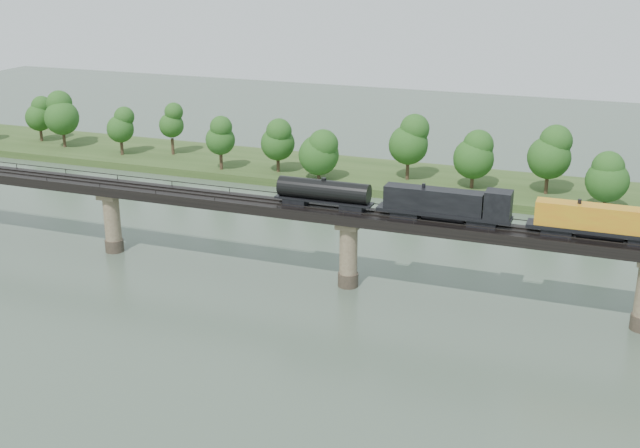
% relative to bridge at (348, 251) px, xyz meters
% --- Properties ---
extents(ground, '(400.00, 400.00, 0.00)m').
position_rel_bridge_xyz_m(ground, '(0.00, -30.00, -5.46)').
color(ground, '#39483A').
rests_on(ground, ground).
extents(far_bank, '(300.00, 24.00, 1.60)m').
position_rel_bridge_xyz_m(far_bank, '(0.00, 55.00, -4.66)').
color(far_bank, '#2E461C').
rests_on(far_bank, ground).
extents(bridge, '(236.00, 30.00, 11.50)m').
position_rel_bridge_xyz_m(bridge, '(0.00, 0.00, 0.00)').
color(bridge, '#473A2D').
rests_on(bridge, ground).
extents(bridge_superstructure, '(220.00, 4.90, 0.75)m').
position_rel_bridge_xyz_m(bridge_superstructure, '(0.00, 0.00, 6.33)').
color(bridge_superstructure, black).
rests_on(bridge_superstructure, bridge).
extents(far_treeline, '(289.06, 17.54, 13.60)m').
position_rel_bridge_xyz_m(far_treeline, '(-8.21, 50.52, 3.37)').
color(far_treeline, '#382619').
rests_on(far_treeline, far_bank).
extents(freight_train, '(73.90, 2.88, 5.09)m').
position_rel_bridge_xyz_m(freight_train, '(27.07, -0.00, 8.47)').
color(freight_train, black).
rests_on(freight_train, bridge).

